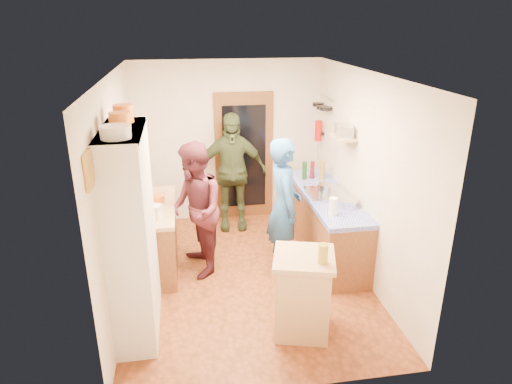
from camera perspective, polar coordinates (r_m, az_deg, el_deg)
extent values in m
cube|color=brown|center=(6.11, -1.17, -10.51)|extent=(3.00, 4.00, 0.02)
cube|color=silver|center=(5.25, -1.39, 14.70)|extent=(3.00, 4.00, 0.02)
cube|color=silver|center=(7.45, -3.48, 6.29)|extent=(3.00, 0.02, 2.60)
cube|color=silver|center=(3.74, 3.17, -9.23)|extent=(3.00, 0.02, 2.60)
cube|color=silver|center=(5.55, -16.88, 0.21)|extent=(0.02, 4.00, 2.60)
cube|color=silver|center=(5.94, 13.32, 1.89)|extent=(0.02, 4.00, 2.60)
cube|color=brown|center=(7.51, -1.51, 4.46)|extent=(0.95, 0.06, 2.10)
cube|color=black|center=(7.48, -1.47, 4.38)|extent=(0.70, 0.02, 1.70)
cube|color=white|center=(4.87, -15.24, -5.14)|extent=(0.40, 1.20, 2.20)
cube|color=white|center=(4.52, -16.54, 7.28)|extent=(0.40, 1.14, 0.04)
cylinder|color=white|center=(4.16, -17.16, 7.18)|extent=(0.26, 0.26, 0.11)
cylinder|color=orange|center=(4.51, -16.66, 8.54)|extent=(0.20, 0.20, 0.16)
cylinder|color=orange|center=(4.80, -16.27, 9.40)|extent=(0.20, 0.20, 0.17)
cube|color=brown|center=(6.27, -12.77, -5.68)|extent=(0.60, 1.40, 0.85)
cube|color=tan|center=(6.09, -13.11, -1.88)|extent=(0.64, 1.44, 0.05)
cube|color=white|center=(5.67, -12.90, -2.40)|extent=(0.26, 0.21, 0.17)
cylinder|color=white|center=(5.95, -13.73, -1.32)|extent=(0.20, 0.20, 0.17)
cylinder|color=orange|center=(6.14, -12.38, -0.86)|extent=(0.27, 0.27, 0.10)
cube|color=tan|center=(6.54, -12.74, 0.10)|extent=(0.32, 0.24, 0.02)
cube|color=brown|center=(6.59, 8.57, -4.07)|extent=(0.60, 2.20, 0.84)
cube|color=#0512B8|center=(6.41, 8.79, -0.42)|extent=(0.62, 2.22, 0.06)
cube|color=silver|center=(6.35, 8.97, -0.19)|extent=(0.55, 0.58, 0.04)
cylinder|color=silver|center=(6.25, 8.73, 0.39)|extent=(0.22, 0.22, 0.14)
cylinder|color=#143F14|center=(6.89, 6.08, 2.68)|extent=(0.08, 0.08, 0.27)
cylinder|color=#591419|center=(6.95, 7.06, 2.76)|extent=(0.07, 0.07, 0.26)
cylinder|color=olive|center=(6.90, 8.29, 2.76)|extent=(0.10, 0.10, 0.30)
cylinder|color=white|center=(5.68, 9.62, -1.80)|extent=(0.11, 0.11, 0.22)
cylinder|color=silver|center=(5.99, 11.14, -1.27)|extent=(0.36, 0.36, 0.11)
cube|color=tan|center=(4.97, 5.85, -12.78)|extent=(0.68, 0.68, 0.86)
cube|color=tan|center=(4.73, 6.05, -8.19)|extent=(0.76, 0.76, 0.05)
cube|color=white|center=(4.77, 5.45, -7.77)|extent=(0.41, 0.36, 0.02)
cylinder|color=#AD9E2D|center=(4.57, 8.37, -7.62)|extent=(0.12, 0.12, 0.20)
cylinder|color=silver|center=(7.13, 8.81, 11.58)|extent=(0.02, 0.65, 0.02)
cylinder|color=black|center=(6.97, 8.71, 10.29)|extent=(0.18, 0.18, 0.05)
cylinder|color=black|center=(7.16, 8.21, 10.43)|extent=(0.16, 0.16, 0.05)
cylinder|color=black|center=(7.35, 7.75, 10.80)|extent=(0.17, 0.17, 0.05)
cube|color=tan|center=(6.17, 10.86, 6.70)|extent=(0.26, 0.42, 0.03)
cube|color=silver|center=(6.15, 10.92, 7.51)|extent=(0.28, 0.34, 0.15)
cube|color=black|center=(7.41, 8.21, 7.23)|extent=(0.06, 0.10, 0.04)
cylinder|color=red|center=(7.38, 7.79, 7.60)|extent=(0.11, 0.11, 0.32)
cube|color=gold|center=(3.86, -20.18, 2.62)|extent=(0.03, 0.25, 0.30)
imported|color=#285592|center=(5.88, 3.92, -1.87)|extent=(0.46, 0.68, 1.81)
imported|color=#4A1C25|center=(5.91, -7.40, -2.11)|extent=(0.79, 0.95, 1.77)
imported|color=#323C22|center=(7.11, -3.00, 2.51)|extent=(1.13, 0.53, 1.87)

